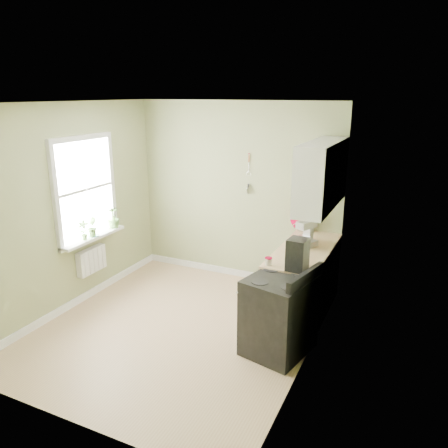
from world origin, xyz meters
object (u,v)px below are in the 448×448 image
at_px(kettle, 302,224).
at_px(stand_mixer, 306,234).
at_px(coffee_maker, 297,255).
at_px(stove, 279,314).

bearing_deg(kettle, stand_mixer, -70.07).
bearing_deg(stand_mixer, coffee_maker, -82.29).
bearing_deg(stove, coffee_maker, 67.19).
bearing_deg(coffee_maker, stand_mixer, 97.71).
distance_m(stand_mixer, kettle, 0.66).
height_order(stove, kettle, kettle).
relative_size(stand_mixer, coffee_maker, 1.05).
height_order(stove, stand_mixer, stand_mixer).
bearing_deg(stove, kettle, 97.77).
xyz_separation_m(kettle, coffee_maker, (0.33, -1.42, 0.08)).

